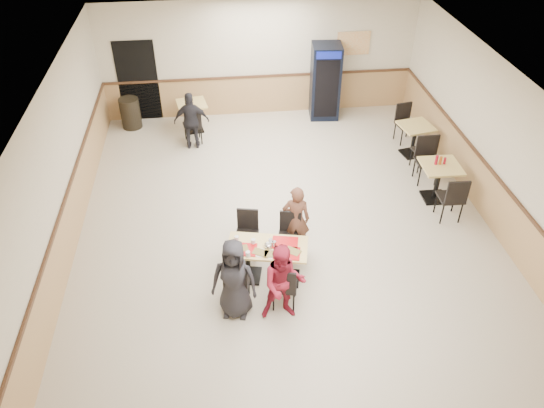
{
  "coord_description": "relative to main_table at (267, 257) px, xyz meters",
  "views": [
    {
      "loc": [
        -1.21,
        -7.92,
        6.6
      ],
      "look_at": [
        -0.33,
        -0.5,
        1.0
      ],
      "focal_mm": 35.0,
      "sensor_mm": 36.0,
      "label": 1
    }
  ],
  "objects": [
    {
      "name": "ground",
      "position": [
        0.51,
        1.3,
        -0.48
      ],
      "size": [
        10.0,
        10.0,
        0.0
      ],
      "primitive_type": "plane",
      "color": "beige",
      "rests_on": "ground"
    },
    {
      "name": "room_shell",
      "position": [
        2.28,
        3.85,
        0.1
      ],
      "size": [
        10.0,
        10.0,
        10.0
      ],
      "color": "silver",
      "rests_on": "ground"
    },
    {
      "name": "main_table",
      "position": [
        0.0,
        0.0,
        0.0
      ],
      "size": [
        1.46,
        0.94,
        0.72
      ],
      "rotation": [
        0.0,
        0.0,
        -0.21
      ],
      "color": "black",
      "rests_on": "ground"
    },
    {
      "name": "main_chairs",
      "position": [
        -0.05,
        0.01,
        -0.02
      ],
      "size": [
        1.5,
        1.8,
        0.91
      ],
      "rotation": [
        0.0,
        0.0,
        -0.21
      ],
      "color": "black",
      "rests_on": "ground"
    },
    {
      "name": "diner_woman_left",
      "position": [
        -0.6,
        -0.71,
        0.25
      ],
      "size": [
        0.8,
        0.61,
        1.47
      ],
      "primitive_type": "imported",
      "rotation": [
        0.0,
        0.0,
        -0.22
      ],
      "color": "black",
      "rests_on": "ground"
    },
    {
      "name": "diner_woman_right",
      "position": [
        0.16,
        -0.87,
        0.23
      ],
      "size": [
        0.72,
        0.57,
        1.43
      ],
      "primitive_type": "imported",
      "rotation": [
        0.0,
        0.0,
        -0.04
      ],
      "color": "maroon",
      "rests_on": "ground"
    },
    {
      "name": "diner_man_opposite",
      "position": [
        0.6,
        0.71,
        0.21
      ],
      "size": [
        0.55,
        0.41,
        1.38
      ],
      "primitive_type": "imported",
      "rotation": [
        0.0,
        0.0,
        2.97
      ],
      "color": "brown",
      "rests_on": "ground"
    },
    {
      "name": "lone_diner",
      "position": [
        -1.27,
        4.65,
        0.22
      ],
      "size": [
        0.83,
        0.36,
        1.4
      ],
      "primitive_type": "imported",
      "rotation": [
        0.0,
        0.0,
        3.12
      ],
      "color": "black",
      "rests_on": "ground"
    },
    {
      "name": "tabletop_clutter",
      "position": [
        -0.0,
        -0.06,
        0.27
      ],
      "size": [
        1.2,
        0.67,
        0.12
      ],
      "rotation": [
        0.0,
        0.0,
        -0.21
      ],
      "color": "red",
      "rests_on": "main_table"
    },
    {
      "name": "side_table_near",
      "position": [
        3.75,
        1.93,
        0.07
      ],
      "size": [
        0.79,
        0.79,
        0.82
      ],
      "rotation": [
        0.0,
        0.0,
        -0.03
      ],
      "color": "black",
      "rests_on": "ground"
    },
    {
      "name": "side_table_near_chair_south",
      "position": [
        3.75,
        1.27,
        0.04
      ],
      "size": [
        0.49,
        0.49,
        1.04
      ],
      "primitive_type": null,
      "rotation": [
        0.0,
        0.0,
        3.11
      ],
      "color": "black",
      "rests_on": "ground"
    },
    {
      "name": "side_table_near_chair_north",
      "position": [
        3.75,
        2.59,
        0.04
      ],
      "size": [
        0.49,
        0.49,
        1.04
      ],
      "primitive_type": null,
      "rotation": [
        0.0,
        0.0,
        -0.03
      ],
      "color": "black",
      "rests_on": "ground"
    },
    {
      "name": "side_table_far",
      "position": [
        3.85,
        3.7,
        0.03
      ],
      "size": [
        0.83,
        0.83,
        0.76
      ],
      "rotation": [
        0.0,
        0.0,
        0.19
      ],
      "color": "black",
      "rests_on": "ground"
    },
    {
      "name": "side_table_far_chair_south",
      "position": [
        3.85,
        3.09,
        0.0
      ],
      "size": [
        0.52,
        0.52,
        0.97
      ],
      "primitive_type": null,
      "rotation": [
        0.0,
        0.0,
        3.33
      ],
      "color": "black",
      "rests_on": "ground"
    },
    {
      "name": "side_table_far_chair_north",
      "position": [
        3.85,
        4.32,
        0.0
      ],
      "size": [
        0.52,
        0.52,
        0.97
      ],
      "primitive_type": null,
      "rotation": [
        0.0,
        0.0,
        0.19
      ],
      "color": "black",
      "rests_on": "ground"
    },
    {
      "name": "condiment_caddy",
      "position": [
        3.72,
        1.98,
        0.43
      ],
      "size": [
        0.23,
        0.06,
        0.2
      ],
      "color": "#A30B21",
      "rests_on": "side_table_near"
    },
    {
      "name": "back_table",
      "position": [
        -1.27,
        5.5,
        0.02
      ],
      "size": [
        0.81,
        0.81,
        0.75
      ],
      "rotation": [
        0.0,
        0.0,
        0.16
      ],
      "color": "black",
      "rests_on": "ground"
    },
    {
      "name": "back_table_chair_lone",
      "position": [
        -1.27,
        4.9,
        -0.0
      ],
      "size": [
        0.51,
        0.51,
        0.95
      ],
      "primitive_type": null,
      "rotation": [
        0.0,
        0.0,
        3.31
      ],
      "color": "black",
      "rests_on": "ground"
    },
    {
      "name": "pepsi_cooler",
      "position": [
        2.16,
        5.89,
        0.48
      ],
      "size": [
        0.79,
        0.8,
        1.93
      ],
      "rotation": [
        0.0,
        0.0,
        -0.09
      ],
      "color": "black",
      "rests_on": "ground"
    },
    {
      "name": "trash_bin",
      "position": [
        -2.85,
        5.85,
        -0.09
      ],
      "size": [
        0.5,
        0.5,
        0.78
      ],
      "primitive_type": "cylinder",
      "color": "black",
      "rests_on": "ground"
    }
  ]
}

